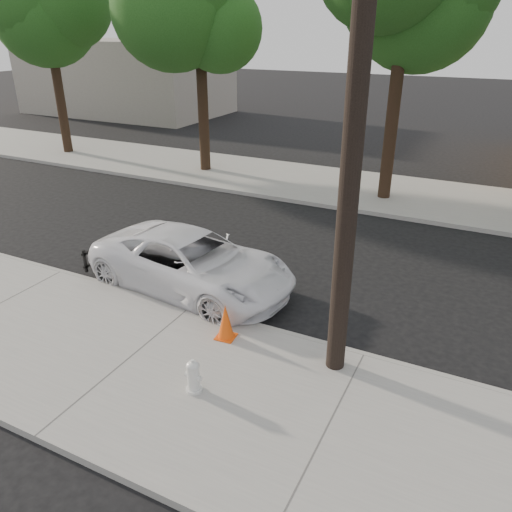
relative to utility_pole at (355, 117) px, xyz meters
name	(u,v)px	position (x,y,z in m)	size (l,w,h in m)	color
ground	(236,274)	(-3.60, 2.70, -4.70)	(120.00, 120.00, 0.00)	black
near_sidewalk	(128,362)	(-3.60, -1.60, -4.62)	(90.00, 4.40, 0.15)	gray
far_sidewalk	(338,186)	(-3.60, 11.20, -4.62)	(90.00, 5.00, 0.15)	gray
curb_near	(191,309)	(-3.60, 0.60, -4.62)	(90.00, 0.12, 0.16)	#9E9B93
building_far	(126,77)	(-23.60, 22.70, -2.20)	(14.00, 8.00, 5.00)	gray
utility_pole	(355,117)	(0.00, 0.00, 0.00)	(1.40, 0.34, 9.00)	black
tree_a	(47,11)	(-17.40, 10.55, 1.83)	(4.65, 4.50, 9.00)	black
tree_b	(201,19)	(-9.41, 10.76, 1.45)	(4.34, 4.20, 8.45)	black
police_cruiser	(192,262)	(-4.17, 1.56, -3.98)	(2.40, 5.20, 1.45)	white
fire_hydrant	(193,377)	(-1.97, -1.79, -4.26)	(0.32, 0.29, 0.60)	silver
traffic_cone	(226,322)	(-2.28, -0.12, -4.19)	(0.42, 0.42, 0.75)	#F5500C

